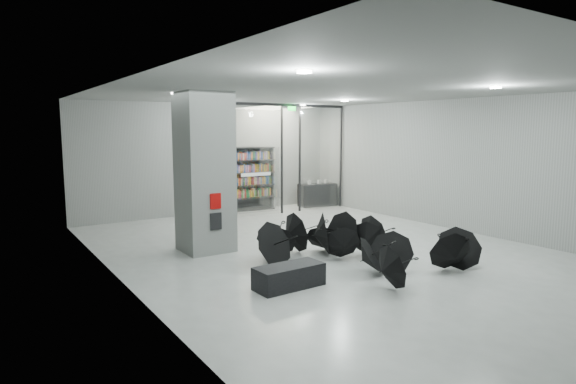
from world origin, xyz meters
TOP-DOWN VIEW (x-y plane):
  - room at (0.00, 0.00)m, footprint 14.00×14.02m
  - column at (-2.50, 2.00)m, footprint 1.20×1.20m
  - fire_cabinet at (-2.50, 1.38)m, footprint 0.28×0.04m
  - info_panel at (-2.50, 1.38)m, footprint 0.30×0.03m
  - exit_sign at (2.40, 5.30)m, footprint 0.30×0.06m
  - glass_partition at (2.39, 5.50)m, footprint 5.06×0.08m
  - bench at (-2.36, -1.62)m, footprint 1.41×0.64m
  - bookshelf at (1.31, 6.75)m, footprint 2.23×0.67m
  - shop_counter at (4.19, 6.09)m, footprint 1.58×0.81m
  - umbrella_cluster at (-0.22, -0.92)m, footprint 4.91×4.44m

SIDE VIEW (x-z plane):
  - bench at x=-2.36m, z-range 0.00..0.45m
  - umbrella_cluster at x=-0.22m, z-range -0.33..0.93m
  - shop_counter at x=4.19m, z-range 0.00..0.91m
  - info_panel at x=-2.50m, z-range 0.64..1.06m
  - bookshelf at x=1.31m, z-range 0.00..2.41m
  - fire_cabinet at x=-2.50m, z-range 1.16..1.54m
  - column at x=-2.50m, z-range 0.00..4.00m
  - glass_partition at x=2.39m, z-range 0.18..4.18m
  - room at x=0.00m, z-range 0.84..4.85m
  - exit_sign at x=2.40m, z-range 3.74..3.90m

